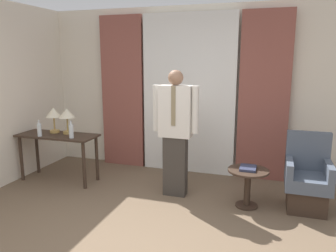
# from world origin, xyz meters

# --- Properties ---
(wall_back) EXTENTS (10.00, 0.06, 2.70)m
(wall_back) POSITION_xyz_m (0.00, 2.94, 1.35)
(wall_back) COLOR silver
(wall_back) RESTS_ON ground_plane
(curtain_sheer_center) EXTENTS (1.53, 0.06, 2.58)m
(curtain_sheer_center) POSITION_xyz_m (0.00, 2.81, 1.29)
(curtain_sheer_center) COLOR white
(curtain_sheer_center) RESTS_ON ground_plane
(curtain_drape_left) EXTENTS (0.75, 0.06, 2.58)m
(curtain_drape_left) POSITION_xyz_m (-1.18, 2.81, 1.29)
(curtain_drape_left) COLOR brown
(curtain_drape_left) RESTS_ON ground_plane
(curtain_drape_right) EXTENTS (0.75, 0.06, 2.58)m
(curtain_drape_right) POSITION_xyz_m (1.18, 2.81, 1.29)
(curtain_drape_right) COLOR brown
(curtain_drape_right) RESTS_ON ground_plane
(desk) EXTENTS (1.23, 0.49, 0.73)m
(desk) POSITION_xyz_m (-1.79, 1.78, 0.62)
(desk) COLOR #38281E
(desk) RESTS_ON ground_plane
(table_lamp_left) EXTENTS (0.24, 0.24, 0.39)m
(table_lamp_left) POSITION_xyz_m (-1.91, 1.88, 1.03)
(table_lamp_left) COLOR tan
(table_lamp_left) RESTS_ON desk
(table_lamp_right) EXTENTS (0.24, 0.24, 0.39)m
(table_lamp_right) POSITION_xyz_m (-1.67, 1.88, 1.03)
(table_lamp_right) COLOR tan
(table_lamp_right) RESTS_ON desk
(bottle_near_edge) EXTENTS (0.07, 0.07, 0.25)m
(bottle_near_edge) POSITION_xyz_m (-1.46, 1.65, 0.84)
(bottle_near_edge) COLOR silver
(bottle_near_edge) RESTS_ON desk
(bottle_by_lamp) EXTENTS (0.06, 0.06, 0.25)m
(bottle_by_lamp) POSITION_xyz_m (-1.97, 1.60, 0.84)
(bottle_by_lamp) COLOR silver
(bottle_by_lamp) RESTS_ON desk
(person) EXTENTS (0.63, 0.21, 1.73)m
(person) POSITION_xyz_m (0.08, 1.80, 0.94)
(person) COLOR #38332D
(person) RESTS_ON ground_plane
(armchair) EXTENTS (0.53, 0.57, 0.96)m
(armchair) POSITION_xyz_m (1.78, 1.89, 0.36)
(armchair) COLOR #38281E
(armchair) RESTS_ON ground_plane
(side_table) EXTENTS (0.51, 0.51, 0.50)m
(side_table) POSITION_xyz_m (1.07, 1.71, 0.34)
(side_table) COLOR #38281E
(side_table) RESTS_ON ground_plane
(book) EXTENTS (0.20, 0.25, 0.03)m
(book) POSITION_xyz_m (1.06, 1.73, 0.51)
(book) COLOR #2D334C
(book) RESTS_ON side_table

